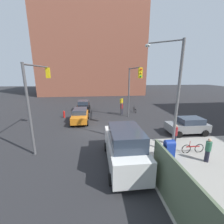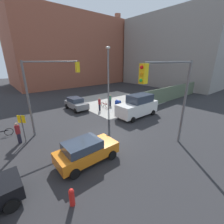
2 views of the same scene
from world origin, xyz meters
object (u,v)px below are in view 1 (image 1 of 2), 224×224
fire_hydrant (64,114)px  hatchback_orange (80,115)px  coupe_gray (188,125)px  bicycle_at_crosswalk (135,110)px  traffic_signal_se_corner (38,88)px  pedestrian_crossing (122,108)px  street_lamp_corner (173,89)px  pedestrian_waiting (208,150)px  coupe_black (84,106)px  van_white_delivery (124,147)px  traffic_signal_nw_corner (133,84)px  pedestrian_walking_north (175,134)px  bicycle_leaning_on_fence (193,148)px  mailbox_blue (169,149)px

fire_hydrant → hatchback_orange: 3.24m
coupe_gray → bicycle_at_crosswalk: coupe_gray is taller
traffic_signal_se_corner → pedestrian_crossing: bearing=134.5°
street_lamp_corner → pedestrian_waiting: 4.64m
coupe_gray → street_lamp_corner: bearing=-50.1°
coupe_gray → coupe_black: bearing=-134.4°
fire_hydrant → coupe_gray: bearing=62.0°
coupe_gray → van_white_delivery: van_white_delivery is taller
traffic_signal_nw_corner → pedestrian_walking_north: traffic_signal_nw_corner is taller
van_white_delivery → bicycle_at_crosswalk: (-13.32, 4.20, -0.93)m
pedestrian_crossing → pedestrian_waiting: 13.10m
street_lamp_corner → coupe_black: (-13.58, -7.37, -3.86)m
van_white_delivery → bicycle_at_crosswalk: bearing=162.5°
pedestrian_crossing → bicycle_leaning_on_fence: pedestrian_crossing is taller
traffic_signal_se_corner → coupe_gray: traffic_signal_se_corner is taller
traffic_signal_nw_corner → coupe_black: (-6.05, -6.36, -3.77)m
fire_hydrant → coupe_gray: (7.03, 13.23, 0.36)m
coupe_gray → pedestrian_waiting: bearing=-18.9°
pedestrian_walking_north → bicycle_leaning_on_fence: size_ratio=1.02×
pedestrian_crossing → bicycle_at_crosswalk: 2.49m
traffic_signal_se_corner → coupe_gray: size_ratio=1.68×
street_lamp_corner → pedestrian_waiting: bearing=45.9°
traffic_signal_se_corner → mailbox_blue: traffic_signal_se_corner is taller
van_white_delivery → pedestrian_walking_north: (-2.32, 4.70, -0.35)m
pedestrian_crossing → fire_hydrant: bearing=74.2°
bicycle_leaning_on_fence → bicycle_at_crosswalk: (-12.40, -1.20, 0.00)m
traffic_signal_se_corner → van_white_delivery: 8.26m
coupe_black → bicycle_leaning_on_fence: bearing=32.5°
traffic_signal_nw_corner → fire_hydrant: bearing=-105.7°
fire_hydrant → coupe_black: 4.32m
hatchback_orange → mailbox_blue: bearing=37.2°
mailbox_blue → coupe_black: coupe_black is taller
mailbox_blue → coupe_black: (-14.81, -6.86, 0.08)m
street_lamp_corner → pedestrian_crossing: street_lamp_corner is taller
bicycle_at_crosswalk → pedestrian_crossing: bearing=-65.5°
traffic_signal_nw_corner → pedestrian_crossing: 4.95m
traffic_signal_nw_corner → bicycle_at_crosswalk: bearing=160.6°
fire_hydrant → bicycle_leaning_on_fence: size_ratio=0.54×
van_white_delivery → pedestrian_crossing: 12.49m
fire_hydrant → coupe_black: size_ratio=0.25×
van_white_delivery → traffic_signal_se_corner: bearing=-123.4°
pedestrian_crossing → bicycle_at_crosswalk: size_ratio=1.03×
fire_hydrant → pedestrian_crossing: bearing=95.7°
coupe_black → coupe_gray: 15.22m
van_white_delivery → traffic_signal_nw_corner: bearing=163.4°
mailbox_blue → pedestrian_walking_north: 2.51m
pedestrian_walking_north → traffic_signal_nw_corner: bearing=-115.1°
fire_hydrant → van_white_delivery: size_ratio=0.17×
coupe_gray → pedestrian_waiting: size_ratio=2.30×
traffic_signal_nw_corner → hatchback_orange: 7.38m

